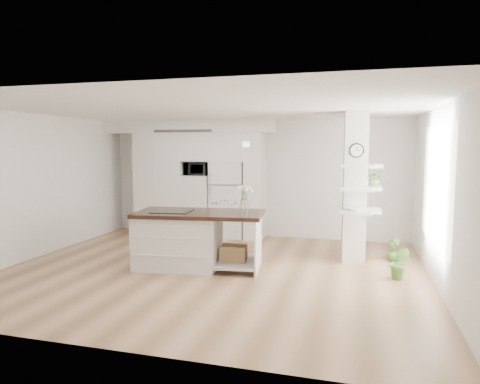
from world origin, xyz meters
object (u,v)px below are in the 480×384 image
object	(u,v)px
kitchen_island	(186,238)
bookshelf	(150,222)
refrigerator	(229,199)
floor_plant_a	(399,263)

from	to	relation	value
kitchen_island	bookshelf	bearing A→B (deg)	121.62
refrigerator	floor_plant_a	world-z (taller)	refrigerator
kitchen_island	floor_plant_a	xyz separation A→B (m)	(3.52, 0.22, -0.24)
kitchen_island	bookshelf	xyz separation A→B (m)	(-1.94, 2.44, -0.23)
kitchen_island	floor_plant_a	distance (m)	3.53
refrigerator	floor_plant_a	distance (m)	4.30
refrigerator	kitchen_island	size ratio (longest dim) A/B	0.77
refrigerator	floor_plant_a	size ratio (longest dim) A/B	3.31
kitchen_island	floor_plant_a	world-z (taller)	kitchen_island
floor_plant_a	refrigerator	bearing A→B (deg)	145.85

